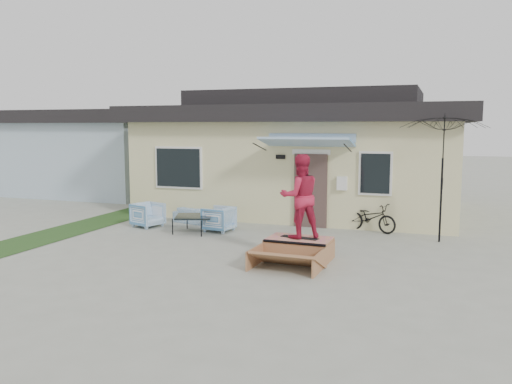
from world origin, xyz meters
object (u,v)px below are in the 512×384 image
(loveseat, at_px, (199,213))
(coffee_table, at_px, (194,224))
(patio_umbrella, at_px, (442,172))
(bicycle, at_px, (371,214))
(skate_ramp, at_px, (299,249))
(armchair_left, at_px, (148,214))
(skater, at_px, (300,195))
(armchair_right, at_px, (219,218))
(skateboard, at_px, (300,237))

(loveseat, relative_size, coffee_table, 1.68)
(loveseat, bearing_deg, patio_umbrella, -168.05)
(loveseat, xyz_separation_m, bicycle, (4.98, 0.44, 0.17))
(skate_ramp, bearing_deg, bicycle, 75.13)
(loveseat, height_order, armchair_left, armchair_left)
(skate_ramp, bearing_deg, skater, 90.00)
(patio_umbrella, bearing_deg, bicycle, 157.88)
(armchair_right, distance_m, skateboard, 3.61)
(bicycle, relative_size, skateboard, 1.78)
(armchair_right, distance_m, patio_umbrella, 5.93)
(loveseat, xyz_separation_m, skateboard, (3.91, -3.09, 0.17))
(patio_umbrella, distance_m, skateboard, 4.20)
(armchair_left, xyz_separation_m, patio_umbrella, (7.92, 0.71, 1.37))
(loveseat, height_order, coffee_table, loveseat)
(armchair_left, xyz_separation_m, bicycle, (6.13, 1.43, 0.10))
(armchair_right, bearing_deg, patio_umbrella, 102.91)
(loveseat, height_order, skate_ramp, loveseat)
(loveseat, bearing_deg, skater, 156.02)
(bicycle, xyz_separation_m, skateboard, (-1.07, -3.53, -0.00))
(skateboard, bearing_deg, armchair_left, 168.05)
(loveseat, xyz_separation_m, skate_ramp, (3.91, -3.14, -0.08))
(armchair_right, relative_size, bicycle, 0.50)
(coffee_table, xyz_separation_m, skateboard, (3.44, -1.79, 0.25))
(armchair_left, height_order, coffee_table, armchair_left)
(skater, bearing_deg, patio_umbrella, -168.25)
(skateboard, distance_m, skater, 0.93)
(skater, bearing_deg, armchair_right, -69.80)
(armchair_left, height_order, bicycle, bicycle)
(loveseat, distance_m, skateboard, 4.99)
(patio_umbrella, height_order, skate_ramp, patio_umbrella)
(armchair_left, xyz_separation_m, coffee_table, (1.62, -0.31, -0.15))
(loveseat, bearing_deg, bicycle, -160.56)
(armchair_right, bearing_deg, skater, 59.54)
(armchair_right, xyz_separation_m, coffee_table, (-0.56, -0.39, -0.14))
(skate_ramp, bearing_deg, patio_umbrella, 46.66)
(armchair_right, xyz_separation_m, skateboard, (2.88, -2.18, 0.10))
(coffee_table, distance_m, skater, 4.05)
(armchair_left, relative_size, armchair_right, 1.01)
(bicycle, bearing_deg, armchair_right, 130.08)
(loveseat, distance_m, armchair_right, 1.38)
(coffee_table, bearing_deg, skater, -27.47)
(coffee_table, bearing_deg, skate_ramp, -28.07)
(coffee_table, bearing_deg, bicycle, 21.15)
(loveseat, xyz_separation_m, armchair_left, (-1.15, -1.00, 0.07))
(armchair_right, height_order, skater, skater)
(armchair_left, xyz_separation_m, armchair_right, (2.18, 0.08, -0.01))
(loveseat, relative_size, skate_ramp, 0.88)
(coffee_table, distance_m, skate_ramp, 3.89)
(armchair_left, distance_m, skate_ramp, 5.49)
(armchair_left, bearing_deg, armchair_right, -68.36)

